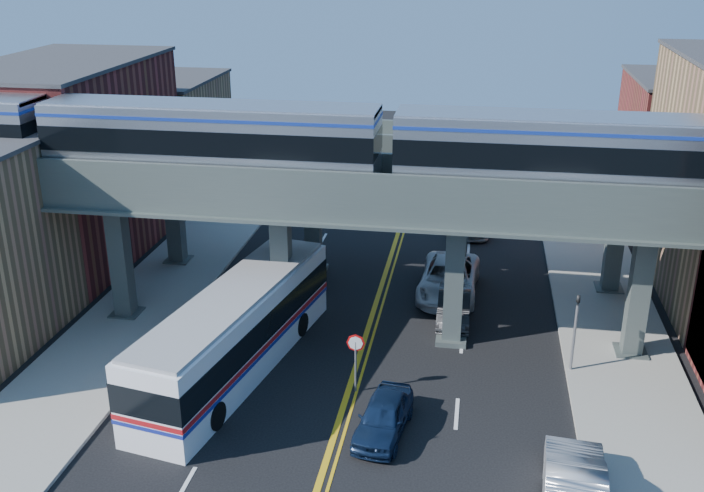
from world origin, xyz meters
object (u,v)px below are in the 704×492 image
Objects in this scene: stop_sign at (356,354)px; traffic_signal at (575,325)px; car_lane_c at (449,279)px; car_lane_d at (472,215)px; car_parked_curb at (574,488)px; transit_train at (211,137)px; car_lane_a at (383,417)px; transit_bus at (236,332)px; car_lane_b at (454,305)px.

stop_sign is 0.64× the size of traffic_signal.
car_lane_d is (0.99, 10.42, -0.01)m from car_lane_c.
stop_sign is 0.48× the size of car_parked_curb.
transit_train is 7.72× the size of car_lane_d.
car_lane_a is (-7.40, -5.73, -1.58)m from traffic_signal.
car_lane_d is at bearing 87.06° from car_lane_c.
transit_train is 11.30× the size of traffic_signal.
transit_bus is 2.30× the size of car_lane_d.
traffic_signal reaches higher than car_parked_curb.
car_parked_curb reaches higher than car_lane_b.
traffic_signal is at bearing -49.71° from car_lane_c.
car_lane_a is at bearing -94.30° from car_lane_d.
car_lane_b is at bearing 63.16° from stop_sign.
car_parked_curb reaches higher than car_lane_c.
stop_sign is at bearing -105.40° from car_lane_c.
car_lane_d is (9.66, 19.66, -0.92)m from transit_bus.
car_lane_c is at bearing 127.79° from traffic_signal.
car_lane_c is 1.06× the size of car_lane_d.
traffic_signal is at bearing -90.29° from car_parked_curb.
car_lane_d is at bearing 90.23° from car_lane_a.
stop_sign is at bearing -161.37° from traffic_signal.
transit_bus is (-5.36, 0.99, 0.03)m from stop_sign.
car_lane_c is at bearing -92.93° from car_lane_d.
car_lane_c is (10.60, 5.22, -8.35)m from transit_train.
transit_bus is 2.50× the size of car_parked_curb.
car_lane_a is 13.08m from car_lane_c.
car_parked_curb is (8.12, -6.05, -0.85)m from stop_sign.
stop_sign is at bearing -99.23° from car_lane_d.
car_parked_curb is (3.83, -26.70, 0.04)m from car_lane_d.
car_lane_a is at bearing -107.77° from transit_bus.
car_lane_c is at bearing 89.13° from car_lane_a.
stop_sign is at bearing -89.75° from transit_bus.
traffic_signal is 0.98× the size of car_lane_a.
car_lane_b is 0.70× the size of car_lane_c.
transit_train is 10.40× the size of car_lane_b.
transit_bus is 21.92m from car_lane_d.
car_lane_a is 0.66× the size of car_lane_c.
stop_sign is at bearing -34.40° from transit_train.
stop_sign is 0.19× the size of transit_bus.
car_parked_curb reaches higher than car_lane_d.
traffic_signal is 14.41m from transit_bus.
car_lane_d is (0.59, 13.32, 0.14)m from car_lane_b.
car_parked_curb is (4.82, -16.27, 0.03)m from car_lane_c.
car_lane_c is at bearing 72.10° from stop_sign.
transit_bus is at bearing 158.56° from car_lane_a.
car_lane_c is 1.15× the size of car_parked_curb.
car_lane_b is (11.01, 2.32, -8.50)m from transit_train.
car_lane_b is at bearing -90.01° from car_lane_d.
car_lane_d reaches higher than car_lane_b.
transit_train is at bearing -30.98° from car_parked_curb.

